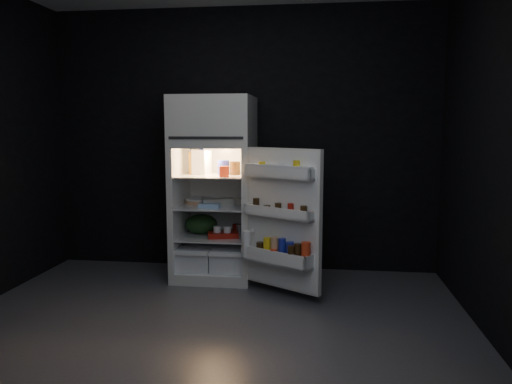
# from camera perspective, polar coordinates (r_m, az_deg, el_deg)

# --- Properties ---
(floor) EXTENTS (4.00, 3.40, 0.00)m
(floor) POSITION_cam_1_polar(r_m,az_deg,el_deg) (3.85, -5.54, -15.33)
(floor) COLOR #505055
(floor) RESTS_ON ground
(wall_back) EXTENTS (4.00, 0.00, 2.70)m
(wall_back) POSITION_cam_1_polar(r_m,az_deg,el_deg) (5.22, -1.52, 5.94)
(wall_back) COLOR black
(wall_back) RESTS_ON ground
(wall_front) EXTENTS (4.00, 0.00, 2.70)m
(wall_front) POSITION_cam_1_polar(r_m,az_deg,el_deg) (1.94, -17.38, 3.01)
(wall_front) COLOR black
(wall_front) RESTS_ON ground
(wall_right) EXTENTS (0.00, 3.40, 2.70)m
(wall_right) POSITION_cam_1_polar(r_m,az_deg,el_deg) (3.66, 26.48, 4.51)
(wall_right) COLOR black
(wall_right) RESTS_ON ground
(refrigerator) EXTENTS (0.76, 0.71, 1.78)m
(refrigerator) POSITION_cam_1_polar(r_m,az_deg,el_deg) (4.92, -4.72, 1.21)
(refrigerator) COLOR silver
(refrigerator) RESTS_ON ground
(fridge_door) EXTENTS (0.71, 0.54, 1.22)m
(fridge_door) POSITION_cam_1_polar(r_m,az_deg,el_deg) (4.29, 2.90, -3.40)
(fridge_door) COLOR silver
(fridge_door) RESTS_ON ground
(milk_jug) EXTENTS (0.18, 0.18, 0.24)m
(milk_jug) POSITION_cam_1_polar(r_m,az_deg,el_deg) (4.93, -6.23, 3.43)
(milk_jug) COLOR white
(milk_jug) RESTS_ON refrigerator
(mayo_jar) EXTENTS (0.14, 0.14, 0.14)m
(mayo_jar) POSITION_cam_1_polar(r_m,az_deg,el_deg) (4.88, -3.74, 2.83)
(mayo_jar) COLOR navy
(mayo_jar) RESTS_ON refrigerator
(jam_jar) EXTENTS (0.12, 0.12, 0.13)m
(jam_jar) POSITION_cam_1_polar(r_m,az_deg,el_deg) (4.84, -2.43, 2.74)
(jam_jar) COLOR black
(jam_jar) RESTS_ON refrigerator
(amber_bottle) EXTENTS (0.12, 0.12, 0.22)m
(amber_bottle) POSITION_cam_1_polar(r_m,az_deg,el_deg) (4.96, -7.21, 3.33)
(amber_bottle) COLOR #B37D1C
(amber_bottle) RESTS_ON refrigerator
(small_carton) EXTENTS (0.10, 0.09, 0.10)m
(small_carton) POSITION_cam_1_polar(r_m,az_deg,el_deg) (4.65, -3.68, 2.35)
(small_carton) COLOR red
(small_carton) RESTS_ON refrigerator
(egg_carton) EXTENTS (0.32, 0.21, 0.07)m
(egg_carton) POSITION_cam_1_polar(r_m,az_deg,el_deg) (4.86, -4.36, -1.16)
(egg_carton) COLOR gray
(egg_carton) RESTS_ON refrigerator
(pie) EXTENTS (0.39, 0.39, 0.04)m
(pie) POSITION_cam_1_polar(r_m,az_deg,el_deg) (5.04, -6.39, -1.06)
(pie) COLOR tan
(pie) RESTS_ON refrigerator
(flat_package) EXTENTS (0.21, 0.12, 0.04)m
(flat_package) POSITION_cam_1_polar(r_m,az_deg,el_deg) (4.75, -5.34, -1.57)
(flat_package) COLOR #8FB4DE
(flat_package) RESTS_ON refrigerator
(wrapped_pkg) EXTENTS (0.13, 0.11, 0.05)m
(wrapped_pkg) POSITION_cam_1_polar(r_m,az_deg,el_deg) (5.00, -2.05, -1.02)
(wrapped_pkg) COLOR beige
(wrapped_pkg) RESTS_ON refrigerator
(produce_bag) EXTENTS (0.37, 0.33, 0.20)m
(produce_bag) POSITION_cam_1_polar(r_m,az_deg,el_deg) (5.03, -6.27, -3.65)
(produce_bag) COLOR #193815
(produce_bag) RESTS_ON refrigerator
(yogurt_tray) EXTENTS (0.32, 0.23, 0.05)m
(yogurt_tray) POSITION_cam_1_polar(r_m,az_deg,el_deg) (4.85, -3.77, -4.92)
(yogurt_tray) COLOR maroon
(yogurt_tray) RESTS_ON refrigerator
(small_can_red) EXTENTS (0.09, 0.09, 0.09)m
(small_can_red) POSITION_cam_1_polar(r_m,az_deg,el_deg) (5.03, -2.28, -4.20)
(small_can_red) COLOR maroon
(small_can_red) RESTS_ON refrigerator
(small_can_silver) EXTENTS (0.08, 0.08, 0.09)m
(small_can_silver) POSITION_cam_1_polar(r_m,az_deg,el_deg) (5.02, -1.98, -4.23)
(small_can_silver) COLOR silver
(small_can_silver) RESTS_ON refrigerator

